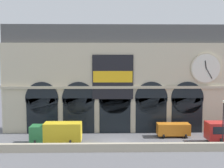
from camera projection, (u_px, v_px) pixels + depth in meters
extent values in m
plane|color=slate|center=(116.00, 141.00, 40.73)|extent=(200.00, 200.00, 0.00)
cube|color=#B2A891|center=(117.00, 147.00, 36.15)|extent=(90.00, 0.70, 1.14)
cube|color=beige|center=(115.00, 87.00, 47.09)|extent=(38.25, 4.05, 15.30)
cube|color=#4C4C4C|center=(115.00, 35.00, 46.61)|extent=(38.25, 3.45, 3.15)
cube|color=black|center=(42.00, 116.00, 45.17)|extent=(5.27, 0.20, 6.00)
cylinder|color=black|center=(42.00, 98.00, 44.92)|extent=(5.55, 0.20, 5.55)
cube|color=black|center=(79.00, 116.00, 45.29)|extent=(5.27, 0.20, 6.00)
cylinder|color=black|center=(79.00, 98.00, 45.04)|extent=(5.55, 0.20, 5.55)
cube|color=black|center=(115.00, 116.00, 45.41)|extent=(5.27, 0.20, 6.00)
cylinder|color=black|center=(115.00, 98.00, 45.15)|extent=(5.55, 0.20, 5.55)
cube|color=black|center=(151.00, 115.00, 45.52)|extent=(5.27, 0.20, 6.00)
cylinder|color=black|center=(151.00, 98.00, 45.27)|extent=(5.55, 0.20, 5.55)
cube|color=black|center=(187.00, 115.00, 45.64)|extent=(5.27, 0.20, 6.00)
cylinder|color=black|center=(187.00, 98.00, 45.39)|extent=(5.55, 0.20, 5.55)
cylinder|color=beige|center=(206.00, 68.00, 44.92)|extent=(5.14, 0.25, 5.14)
cylinder|color=silver|center=(206.00, 68.00, 44.80)|extent=(4.76, 0.06, 4.76)
cube|color=black|center=(206.00, 64.00, 44.69)|extent=(0.36, 0.04, 1.32)
cube|color=black|center=(209.00, 73.00, 44.81)|extent=(1.15, 0.04, 1.79)
cube|color=black|center=(113.00, 77.00, 44.73)|extent=(6.88, 0.12, 7.45)
cube|color=yellow|center=(113.00, 77.00, 44.64)|extent=(6.60, 0.04, 1.91)
cube|color=#B6AB91|center=(115.00, 87.00, 44.90)|extent=(38.25, 0.50, 0.44)
cube|color=#2D7A42|center=(38.00, 133.00, 39.66)|extent=(2.00, 2.30, 2.30)
cube|color=gold|center=(63.00, 132.00, 39.71)|extent=(5.50, 2.30, 2.70)
cylinder|color=black|center=(35.00, 143.00, 38.72)|extent=(0.28, 0.84, 0.84)
cylinder|color=black|center=(39.00, 139.00, 40.78)|extent=(0.28, 0.84, 0.84)
cylinder|color=black|center=(71.00, 143.00, 38.82)|extent=(0.28, 0.84, 0.84)
cylinder|color=black|center=(72.00, 138.00, 40.88)|extent=(0.28, 0.84, 0.84)
cube|color=orange|center=(173.00, 129.00, 43.18)|extent=(5.20, 2.00, 1.86)
cylinder|color=black|center=(163.00, 136.00, 42.33)|extent=(0.28, 0.68, 0.68)
cylinder|color=black|center=(161.00, 133.00, 44.12)|extent=(0.28, 0.68, 0.68)
cylinder|color=black|center=(186.00, 136.00, 42.40)|extent=(0.28, 0.68, 0.68)
cylinder|color=black|center=(182.00, 133.00, 44.19)|extent=(0.28, 0.68, 0.68)
cylinder|color=black|center=(220.00, 141.00, 39.10)|extent=(0.28, 1.00, 1.00)
cylinder|color=black|center=(214.00, 137.00, 41.34)|extent=(0.28, 1.00, 1.00)
cylinder|color=black|center=(223.00, 126.00, 37.00)|extent=(0.16, 0.16, 6.50)
sphere|color=#F2EDCC|center=(224.00, 102.00, 36.71)|extent=(0.44, 0.44, 0.44)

